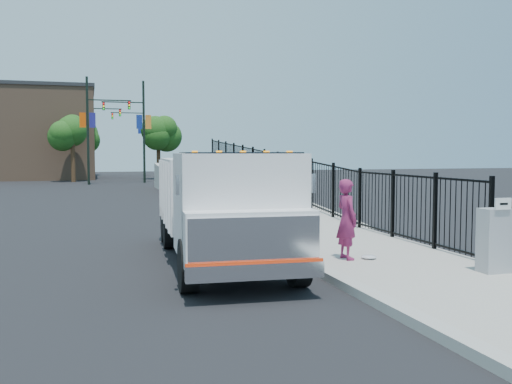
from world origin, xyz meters
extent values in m
plane|color=black|center=(0.00, 0.00, 0.00)|extent=(120.00, 120.00, 0.00)
cube|color=#9E998E|center=(1.93, -2.00, 0.06)|extent=(3.55, 12.00, 0.12)
cube|color=#ADAAA3|center=(0.00, -2.00, 0.08)|extent=(0.30, 12.00, 0.16)
cube|color=#9E998E|center=(2.12, 16.00, 0.00)|extent=(3.95, 24.06, 3.19)
cube|color=black|center=(3.55, 12.00, 0.90)|extent=(0.10, 28.00, 1.80)
cube|color=black|center=(-1.62, 0.67, 0.53)|extent=(1.38, 6.55, 0.21)
cube|color=white|center=(-1.77, -1.52, 1.48)|extent=(2.38, 2.24, 1.91)
cube|color=white|center=(-1.84, -2.71, 1.00)|extent=(2.28, 0.81, 0.96)
cube|color=silver|center=(-1.87, -3.07, 1.00)|extent=(2.20, 0.22, 0.81)
cube|color=silver|center=(-1.87, -3.14, 0.53)|extent=(2.30, 0.32, 0.27)
cube|color=red|center=(-1.87, -3.14, 0.67)|extent=(2.29, 0.20, 0.06)
cube|color=black|center=(-1.78, -1.76, 2.05)|extent=(2.18, 1.38, 0.81)
cube|color=white|center=(-1.54, 1.91, 1.48)|extent=(2.55, 4.15, 1.62)
cube|color=silver|center=(-3.02, -2.40, 1.91)|extent=(0.06, 0.06, 0.33)
cube|color=silver|center=(-0.64, -2.55, 1.91)|extent=(0.06, 0.06, 0.33)
cube|color=orange|center=(-2.66, -2.04, 2.46)|extent=(0.10, 0.08, 0.06)
cube|color=orange|center=(-2.23, -2.07, 2.46)|extent=(0.10, 0.08, 0.06)
cube|color=orange|center=(-1.80, -2.10, 2.46)|extent=(0.10, 0.08, 0.06)
cube|color=orange|center=(-1.37, -2.12, 2.46)|extent=(0.10, 0.08, 0.06)
cube|color=orange|center=(-0.95, -2.15, 2.46)|extent=(0.10, 0.08, 0.06)
cylinder|color=black|center=(-2.81, -2.12, 0.48)|extent=(0.37, 0.97, 0.96)
cylinder|color=black|center=(-0.81, -2.26, 0.48)|extent=(0.37, 0.97, 0.96)
cylinder|color=black|center=(-2.50, 2.55, 0.48)|extent=(0.37, 0.97, 0.96)
cylinder|color=black|center=(-0.50, 2.42, 0.48)|extent=(0.37, 0.97, 0.96)
cylinder|color=black|center=(-2.44, 3.60, 0.48)|extent=(0.37, 0.97, 0.96)
cylinder|color=black|center=(-0.43, 3.46, 0.48)|extent=(0.37, 0.97, 0.96)
imported|color=#83204E|center=(0.93, -0.62, 1.00)|extent=(0.46, 0.67, 1.75)
cube|color=gray|center=(3.10, -2.67, 0.75)|extent=(0.55, 0.40, 1.25)
cube|color=white|center=(3.10, -2.89, 1.48)|extent=(0.35, 0.04, 0.22)
ellipsoid|color=silver|center=(1.42, -0.74, 0.16)|extent=(0.34, 0.34, 0.08)
cylinder|color=black|center=(-4.53, 32.39, 4.00)|extent=(0.18, 0.18, 8.00)
cube|color=black|center=(-2.93, 32.39, 6.30)|extent=(3.20, 0.08, 0.08)
cube|color=black|center=(-1.49, 32.39, 5.95)|extent=(0.18, 0.22, 0.60)
cube|color=navy|center=(-4.18, 32.39, 4.80)|extent=(0.45, 0.04, 1.10)
cube|color=#E84A07|center=(-4.88, 32.39, 4.80)|extent=(0.45, 0.04, 1.10)
cylinder|color=black|center=(-0.28, 33.88, 4.00)|extent=(0.18, 0.18, 8.00)
cube|color=black|center=(-1.88, 33.88, 6.30)|extent=(3.20, 0.08, 0.08)
cube|color=black|center=(-3.32, 33.88, 5.95)|extent=(0.18, 0.22, 0.60)
cube|color=orange|center=(0.07, 33.88, 4.80)|extent=(0.45, 0.04, 1.10)
cube|color=navy|center=(-0.63, 33.88, 4.80)|extent=(0.45, 0.04, 1.10)
cylinder|color=black|center=(-4.76, 41.24, 4.00)|extent=(0.18, 0.18, 8.00)
cube|color=black|center=(-3.16, 41.24, 6.30)|extent=(3.20, 0.08, 0.08)
cube|color=black|center=(-1.72, 41.24, 5.95)|extent=(0.18, 0.22, 0.60)
cube|color=#243BA2|center=(-4.41, 41.24, 4.80)|extent=(0.45, 0.04, 1.10)
cube|color=#C85D0B|center=(-5.11, 41.24, 4.80)|extent=(0.45, 0.04, 1.10)
cylinder|color=black|center=(0.84, 46.31, 4.00)|extent=(0.18, 0.18, 8.00)
cube|color=black|center=(-0.76, 46.31, 6.30)|extent=(3.20, 0.08, 0.08)
cube|color=black|center=(-2.20, 46.31, 5.95)|extent=(0.18, 0.22, 0.60)
cube|color=#D55B15|center=(1.19, 46.31, 4.80)|extent=(0.45, 0.04, 1.10)
cube|color=#192F97|center=(0.49, 46.31, 4.80)|extent=(0.45, 0.04, 1.10)
cylinder|color=#382314|center=(-5.73, 36.66, 1.60)|extent=(0.36, 0.36, 3.20)
sphere|color=#194714|center=(-5.73, 36.66, 4.00)|extent=(2.59, 2.59, 2.59)
cylinder|color=#382314|center=(1.50, 39.64, 1.60)|extent=(0.36, 0.36, 3.20)
sphere|color=#194714|center=(1.50, 39.64, 4.00)|extent=(2.56, 2.56, 2.56)
cylinder|color=#382314|center=(-5.11, 49.68, 1.60)|extent=(0.36, 0.36, 3.20)
sphere|color=#194714|center=(-5.11, 49.68, 4.00)|extent=(3.25, 3.25, 3.25)
cube|color=#8C664C|center=(-9.00, 44.00, 4.00)|extent=(10.00, 10.00, 8.00)
camera|label=1|loc=(-4.43, -11.91, 2.47)|focal=40.00mm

